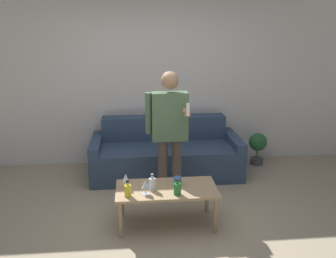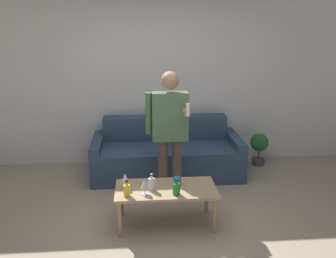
% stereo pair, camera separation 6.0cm
% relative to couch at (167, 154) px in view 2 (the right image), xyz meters
% --- Properties ---
extents(ground_plane, '(16.00, 16.00, 0.00)m').
position_rel_couch_xyz_m(ground_plane, '(-0.20, -1.67, -0.29)').
color(ground_plane, tan).
extents(wall_back, '(8.00, 0.06, 2.70)m').
position_rel_couch_xyz_m(wall_back, '(-0.20, 0.54, 1.06)').
color(wall_back, silver).
rests_on(wall_back, ground_plane).
extents(couch, '(2.12, 0.94, 0.79)m').
position_rel_couch_xyz_m(couch, '(0.00, 0.00, 0.00)').
color(couch, '#334760').
rests_on(couch, ground_plane).
extents(coffee_table, '(1.08, 0.56, 0.43)m').
position_rel_couch_xyz_m(coffee_table, '(-0.12, -1.47, 0.09)').
color(coffee_table, tan).
rests_on(coffee_table, ground_plane).
extents(bottle_orange, '(0.08, 0.08, 0.17)m').
position_rel_couch_xyz_m(bottle_orange, '(-0.03, -1.64, 0.21)').
color(bottle_orange, '#23752D').
rests_on(bottle_orange, coffee_table).
extents(bottle_green, '(0.07, 0.07, 0.18)m').
position_rel_couch_xyz_m(bottle_green, '(-0.28, -1.51, 0.21)').
color(bottle_green, silver).
rests_on(bottle_green, coffee_table).
extents(bottle_dark, '(0.07, 0.07, 0.17)m').
position_rel_couch_xyz_m(bottle_dark, '(-0.53, -1.64, 0.20)').
color(bottle_dark, yellow).
rests_on(bottle_dark, coffee_table).
extents(wine_glass_near, '(0.07, 0.07, 0.17)m').
position_rel_couch_xyz_m(wine_glass_near, '(-0.56, -1.44, 0.25)').
color(wine_glass_near, silver).
rests_on(wine_glass_near, coffee_table).
extents(wine_glass_far, '(0.08, 0.08, 0.16)m').
position_rel_couch_xyz_m(wine_glass_far, '(-0.35, -1.61, 0.25)').
color(wine_glass_far, silver).
rests_on(wine_glass_far, coffee_table).
extents(cup_on_table, '(0.08, 0.08, 0.09)m').
position_rel_couch_xyz_m(cup_on_table, '(0.00, -1.41, 0.19)').
color(cup_on_table, '#3366B2').
rests_on(cup_on_table, coffee_table).
extents(person_standing_front, '(0.51, 0.42, 1.60)m').
position_rel_couch_xyz_m(person_standing_front, '(-0.03, -0.85, 0.65)').
color(person_standing_front, brown).
rests_on(person_standing_front, ground_plane).
extents(potted_plant, '(0.28, 0.28, 0.50)m').
position_rel_couch_xyz_m(potted_plant, '(1.45, 0.21, 0.02)').
color(potted_plant, '#4C4C51').
rests_on(potted_plant, ground_plane).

